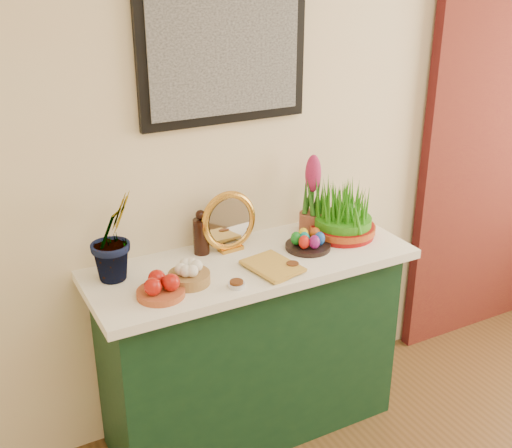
{
  "coord_description": "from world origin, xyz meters",
  "views": [
    {
      "loc": [
        -1.44,
        -0.16,
        2.1
      ],
      "look_at": [
        -0.31,
        1.95,
        1.07
      ],
      "focal_mm": 45.0,
      "sensor_mm": 36.0,
      "label": 1
    }
  ],
  "objects_px": {
    "sideboard": "(251,351)",
    "hyacinth_green": "(112,223)",
    "mirror": "(229,222)",
    "book": "(256,272)",
    "wheatgrass_sabzeh": "(343,214)"
  },
  "relations": [
    {
      "from": "hyacinth_green",
      "to": "book",
      "type": "distance_m",
      "value": 0.6
    },
    {
      "from": "hyacinth_green",
      "to": "mirror",
      "type": "distance_m",
      "value": 0.53
    },
    {
      "from": "sideboard",
      "to": "mirror",
      "type": "relative_size",
      "value": 4.83
    },
    {
      "from": "hyacinth_green",
      "to": "wheatgrass_sabzeh",
      "type": "height_order",
      "value": "hyacinth_green"
    },
    {
      "from": "mirror",
      "to": "book",
      "type": "distance_m",
      "value": 0.3
    },
    {
      "from": "sideboard",
      "to": "wheatgrass_sabzeh",
      "type": "distance_m",
      "value": 0.75
    },
    {
      "from": "sideboard",
      "to": "mirror",
      "type": "bearing_deg",
      "value": 105.44
    },
    {
      "from": "book",
      "to": "mirror",
      "type": "bearing_deg",
      "value": 76.91
    },
    {
      "from": "book",
      "to": "wheatgrass_sabzeh",
      "type": "height_order",
      "value": "wheatgrass_sabzeh"
    },
    {
      "from": "wheatgrass_sabzeh",
      "to": "sideboard",
      "type": "bearing_deg",
      "value": -177.87
    },
    {
      "from": "mirror",
      "to": "wheatgrass_sabzeh",
      "type": "relative_size",
      "value": 0.89
    },
    {
      "from": "hyacinth_green",
      "to": "wheatgrass_sabzeh",
      "type": "relative_size",
      "value": 1.58
    },
    {
      "from": "sideboard",
      "to": "hyacinth_green",
      "type": "relative_size",
      "value": 2.74
    },
    {
      "from": "sideboard",
      "to": "book",
      "type": "height_order",
      "value": "book"
    },
    {
      "from": "sideboard",
      "to": "book",
      "type": "relative_size",
      "value": 5.6
    }
  ]
}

